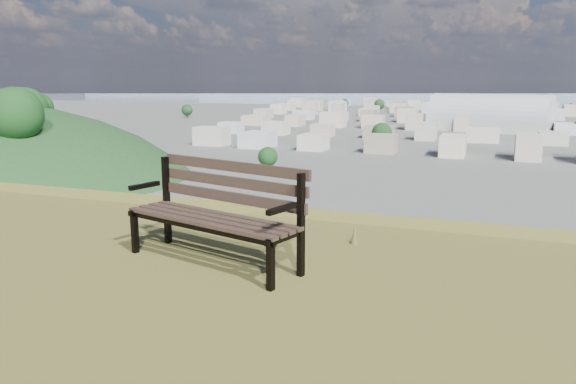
% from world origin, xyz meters
% --- Properties ---
extents(park_bench, '(1.85, 1.03, 0.93)m').
position_xyz_m(park_bench, '(1.35, 2.21, 25.52)').
color(park_bench, '#3E2C24').
rests_on(park_bench, hilltop_mesa).
extents(arena, '(62.96, 38.20, 24.79)m').
position_xyz_m(arena, '(-1.29, 306.03, 5.84)').
color(arena, beige).
rests_on(arena, ground).
extents(city_blocks, '(395.00, 361.00, 7.00)m').
position_xyz_m(city_blocks, '(0.00, 394.44, 3.50)').
color(city_blocks, '#BFB3A7').
rests_on(city_blocks, ground).
extents(city_trees, '(406.52, 387.20, 9.98)m').
position_xyz_m(city_trees, '(-26.39, 319.00, 4.83)').
color(city_trees, '#2E2117').
rests_on(city_trees, ground).
extents(bay_water, '(2400.00, 700.00, 0.12)m').
position_xyz_m(bay_water, '(0.00, 900.00, 0.00)').
color(bay_water, gray).
rests_on(bay_water, ground).
extents(far_hills, '(2050.00, 340.00, 60.00)m').
position_xyz_m(far_hills, '(-60.92, 1402.93, 25.47)').
color(far_hills, '#8898A9').
rests_on(far_hills, ground).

